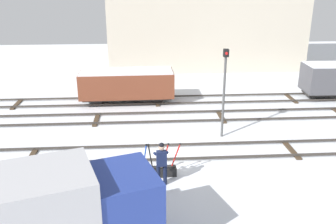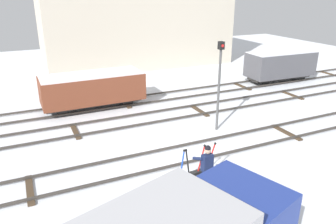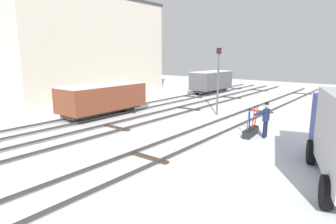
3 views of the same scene
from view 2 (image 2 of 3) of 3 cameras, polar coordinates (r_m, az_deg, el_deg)
The scene contains 10 objects.
ground_plane at distance 13.98m, azimuth 1.95°, elevation -7.84°, with size 60.00×60.00×0.00m, color silver.
track_main_line at distance 13.92m, azimuth 1.95°, elevation -7.43°, with size 44.00×1.94×0.18m.
track_siding_near at distance 17.64m, azimuth -4.52°, elevation -1.21°, with size 44.00×1.94×0.18m.
track_siding_far at distance 20.36m, azimuth -7.52°, elevation 1.72°, with size 44.00×1.94×0.18m.
switch_lever_frame at distance 12.25m, azimuth 4.46°, elevation -11.02°, with size 1.73×0.47×1.44m.
rail_worker at distance 11.46m, azimuth 6.71°, elevation -9.18°, with size 0.57×0.67×1.76m.
signal_post at distance 15.88m, azimuth 8.90°, elevation 5.77°, with size 0.24×0.32×4.39m.
apartment_building at distance 30.47m, azimuth -5.45°, elevation 17.15°, with size 16.78×6.30×9.62m.
freight_car_far_end at distance 26.14m, azimuth 18.92°, elevation 7.80°, with size 5.19×2.22×2.28m.
freight_car_mid_siding at distance 19.59m, azimuth -12.94°, elevation 4.02°, with size 5.82×2.32×2.08m.
Camera 2 is at (-5.55, -10.95, 6.69)m, focal length 35.14 mm.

